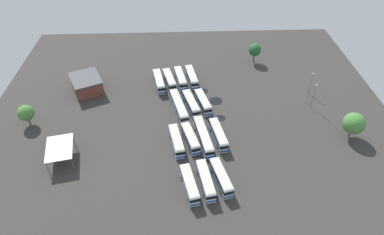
% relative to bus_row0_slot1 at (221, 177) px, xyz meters
% --- Properties ---
extents(ground_plane, '(122.35, 122.35, 0.00)m').
position_rel_bus_row0_slot1_xyz_m(ground_plane, '(21.29, 6.42, -1.86)').
color(ground_plane, '#383533').
extents(bus_row0_slot1, '(10.93, 4.97, 3.52)m').
position_rel_bus_row0_slot1_xyz_m(bus_row0_slot1, '(0.00, 0.00, 0.00)').
color(bus_row0_slot1, silver).
rests_on(bus_row0_slot1, ground_plane).
extents(bus_row0_slot2, '(11.36, 4.21, 3.52)m').
position_rel_bus_row0_slot1_xyz_m(bus_row0_slot2, '(-0.77, 3.80, 0.00)').
color(bus_row0_slot2, silver).
rests_on(bus_row0_slot2, ground_plane).
extents(bus_row0_slot3, '(10.82, 4.57, 3.52)m').
position_rel_bus_row0_slot1_xyz_m(bus_row0_slot3, '(-1.77, 7.69, -0.00)').
color(bus_row0_slot3, silver).
rests_on(bus_row0_slot3, ground_plane).
extents(bus_row1_slot0, '(11.50, 4.49, 3.52)m').
position_rel_bus_row0_slot1_xyz_m(bus_row1_slot0, '(15.03, -0.91, 0.00)').
color(bus_row1_slot0, silver).
rests_on(bus_row1_slot0, ground_plane).
extents(bus_row1_slot1, '(14.45, 4.89, 3.52)m').
position_rel_bus_row0_slot1_xyz_m(bus_row1_slot1, '(14.46, 3.27, 0.00)').
color(bus_row1_slot1, silver).
rests_on(bus_row1_slot1, ground_plane).
extents(bus_row1_slot2, '(10.63, 5.06, 3.52)m').
position_rel_bus_row0_slot1_xyz_m(bus_row1_slot2, '(13.92, 6.87, -0.00)').
color(bus_row1_slot2, silver).
rests_on(bus_row1_slot2, ground_plane).
extents(bus_row1_slot3, '(11.01, 4.42, 3.52)m').
position_rel_bus_row0_slot1_xyz_m(bus_row1_slot3, '(13.08, 10.67, 0.00)').
color(bus_row1_slot3, silver).
rests_on(bus_row1_slot3, ground_plane).
extents(bus_row2_slot0, '(10.69, 4.94, 3.52)m').
position_rel_bus_row0_slot1_xyz_m(bus_row2_slot0, '(29.96, 2.36, -0.00)').
color(bus_row2_slot0, silver).
rests_on(bus_row2_slot0, ground_plane).
extents(bus_row2_slot1, '(11.54, 5.32, 3.52)m').
position_rel_bus_row0_slot1_xyz_m(bus_row2_slot1, '(29.31, 6.07, 0.00)').
color(bus_row2_slot1, silver).
rests_on(bus_row2_slot1, ground_plane).
extents(bus_row2_slot2, '(14.42, 5.71, 3.52)m').
position_rel_bus_row0_slot1_xyz_m(bus_row2_slot2, '(28.09, 9.82, 0.00)').
color(bus_row2_slot2, silver).
rests_on(bus_row2_slot2, ground_plane).
extents(bus_row3_slot0, '(11.31, 4.22, 3.52)m').
position_rel_bus_row0_slot1_xyz_m(bus_row3_slot0, '(44.15, 5.28, 0.00)').
color(bus_row3_slot0, silver).
rests_on(bus_row3_slot0, ground_plane).
extents(bus_row3_slot1, '(11.16, 4.32, 3.52)m').
position_rel_bus_row0_slot1_xyz_m(bus_row3_slot1, '(43.57, 9.12, 0.00)').
color(bus_row3_slot1, silver).
rests_on(bus_row3_slot1, ground_plane).
extents(bus_row3_slot2, '(10.70, 4.81, 3.52)m').
position_rel_bus_row0_slot1_xyz_m(bus_row3_slot2, '(42.68, 12.86, -0.00)').
color(bus_row3_slot2, silver).
rests_on(bus_row3_slot2, ground_plane).
extents(bus_row3_slot3, '(11.48, 4.51, 3.52)m').
position_rel_bus_row0_slot1_xyz_m(bus_row3_slot3, '(41.97, 16.34, 0.00)').
color(bus_row3_slot3, silver).
rests_on(bus_row3_slot3, ground_plane).
extents(depot_building, '(13.61, 12.64, 5.01)m').
position_rel_bus_row0_slot1_xyz_m(depot_building, '(40.48, 39.92, 0.67)').
color(depot_building, brown).
rests_on(depot_building, ground_plane).
extents(maintenance_shelter, '(10.72, 8.38, 4.13)m').
position_rel_bus_row0_slot1_xyz_m(maintenance_shelter, '(9.66, 40.58, 2.07)').
color(maintenance_shelter, slate).
rests_on(maintenance_shelter, ground_plane).
extents(lamp_post_mid_lot, '(0.56, 0.28, 8.43)m').
position_rel_bus_row0_slot1_xyz_m(lamp_post_mid_lot, '(28.43, -31.30, 2.77)').
color(lamp_post_mid_lot, slate).
rests_on(lamp_post_mid_lot, ground_plane).
extents(lamp_post_far_corner, '(0.56, 0.28, 7.87)m').
position_rel_bus_row0_slot1_xyz_m(lamp_post_far_corner, '(35.54, -32.76, 2.49)').
color(lamp_post_far_corner, slate).
rests_on(lamp_post_far_corner, ground_plane).
extents(tree_west_edge, '(4.67, 4.67, 6.53)m').
position_rel_bus_row0_slot1_xyz_m(tree_west_edge, '(23.99, 53.69, 2.32)').
color(tree_west_edge, brown).
rests_on(tree_west_edge, ground_plane).
extents(tree_northeast, '(4.53, 4.53, 7.30)m').
position_rel_bus_row0_slot1_xyz_m(tree_northeast, '(56.25, -18.37, 3.15)').
color(tree_northeast, brown).
rests_on(tree_northeast, ground_plane).
extents(tree_south_edge, '(6.00, 6.00, 7.95)m').
position_rel_bus_row0_slot1_xyz_m(tree_south_edge, '(14.66, -37.83, 3.08)').
color(tree_south_edge, brown).
rests_on(tree_south_edge, ground_plane).
extents(puddle_centre_drain, '(3.36, 3.36, 0.01)m').
position_rel_bus_row0_slot1_xyz_m(puddle_centre_drain, '(38.29, 1.69, -1.86)').
color(puddle_centre_drain, black).
rests_on(puddle_centre_drain, ground_plane).
extents(puddle_between_rows, '(2.99, 2.99, 0.01)m').
position_rel_bus_row0_slot1_xyz_m(puddle_between_rows, '(24.26, -2.64, -1.86)').
color(puddle_between_rows, black).
rests_on(puddle_between_rows, ground_plane).
extents(puddle_back_corner, '(4.38, 4.38, 0.01)m').
position_rel_bus_row0_slot1_xyz_m(puddle_back_corner, '(32.77, -1.96, -1.86)').
color(puddle_back_corner, black).
rests_on(puddle_back_corner, ground_plane).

